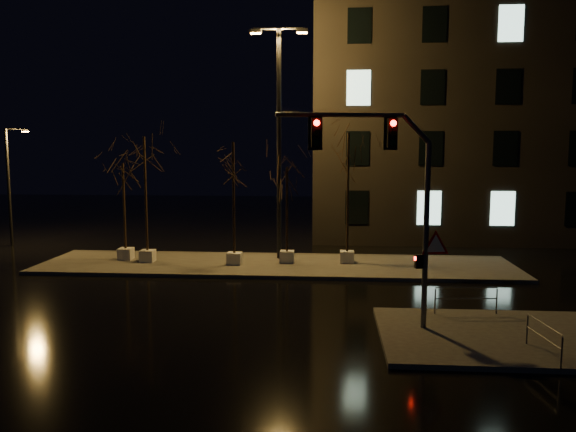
{
  "coord_description": "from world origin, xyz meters",
  "views": [
    {
      "loc": [
        2.53,
        -19.62,
        5.49
      ],
      "look_at": [
        0.83,
        2.63,
        2.8
      ],
      "focal_mm": 35.0,
      "sensor_mm": 36.0,
      "label": 1
    }
  ],
  "objects": [
    {
      "name": "tree_2",
      "position": [
        -1.9,
        5.68,
        4.54
      ],
      "size": [
        1.8,
        1.8,
        5.79
      ],
      "color": "silver",
      "rests_on": "median"
    },
    {
      "name": "tree_0",
      "position": [
        -7.35,
        6.43,
        3.77
      ],
      "size": [
        1.8,
        1.8,
        4.77
      ],
      "color": "silver",
      "rests_on": "median"
    },
    {
      "name": "guard_rail_a",
      "position": [
        6.94,
        -1.5,
        0.73
      ],
      "size": [
        2.04,
        0.21,
        0.88
      ],
      "rotation": [
        0.0,
        0.0,
        0.08
      ],
      "color": "#54565C",
      "rests_on": "sidewalk_corner"
    },
    {
      "name": "tree_4",
      "position": [
        3.32,
        6.47,
        4.87
      ],
      "size": [
        1.8,
        1.8,
        6.23
      ],
      "color": "silver",
      "rests_on": "median"
    },
    {
      "name": "sidewalk_corner",
      "position": [
        7.5,
        -3.5,
        0.07
      ],
      "size": [
        7.0,
        5.0,
        0.15
      ],
      "primitive_type": "cube",
      "color": "#413F3A",
      "rests_on": "ground"
    },
    {
      "name": "median",
      "position": [
        0.0,
        6.0,
        0.07
      ],
      "size": [
        22.0,
        5.0,
        0.15
      ],
      "primitive_type": "cube",
      "color": "#413F3A",
      "rests_on": "ground"
    },
    {
      "name": "building",
      "position": [
        14.0,
        18.0,
        7.5
      ],
      "size": [
        25.0,
        12.0,
        15.0
      ],
      "primitive_type": "cube",
      "color": "black",
      "rests_on": "ground"
    },
    {
      "name": "tree_3",
      "position": [
        0.49,
        6.29,
        3.65
      ],
      "size": [
        1.8,
        1.8,
        4.61
      ],
      "color": "silver",
      "rests_on": "median"
    },
    {
      "name": "streetlight_main",
      "position": [
        0.03,
        7.34,
        6.48
      ],
      "size": [
        2.73,
        0.36,
        10.97
      ],
      "rotation": [
        0.0,
        0.0,
        0.02
      ],
      "color": "black",
      "rests_on": "median"
    },
    {
      "name": "tree_1",
      "position": [
        -6.12,
        5.99,
        4.74
      ],
      "size": [
        1.8,
        1.8,
        6.05
      ],
      "color": "silver",
      "rests_on": "median"
    },
    {
      "name": "ground",
      "position": [
        0.0,
        0.0,
        0.0
      ],
      "size": [
        90.0,
        90.0,
        0.0
      ],
      "primitive_type": "plane",
      "color": "black",
      "rests_on": "ground"
    },
    {
      "name": "streetlight_far",
      "position": [
        -15.41,
        10.52,
        3.64
      ],
      "size": [
        1.27,
        0.56,
        6.63
      ],
      "rotation": [
        0.0,
        0.0,
        0.31
      ],
      "color": "black",
      "rests_on": "ground"
    },
    {
      "name": "traffic_signal_mast",
      "position": [
        4.33,
        -3.23,
        4.32
      ],
      "size": [
        5.12,
        1.04,
        6.34
      ],
      "rotation": [
        0.0,
        0.0,
        0.2
      ],
      "color": "#54565C",
      "rests_on": "sidewalk_corner"
    },
    {
      "name": "guard_rail_b",
      "position": [
        8.05,
        -5.14,
        0.71
      ],
      "size": [
        0.27,
        1.81,
        0.86
      ],
      "rotation": [
        0.0,
        0.0,
        1.7
      ],
      "color": "#54565C",
      "rests_on": "sidewalk_corner"
    }
  ]
}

